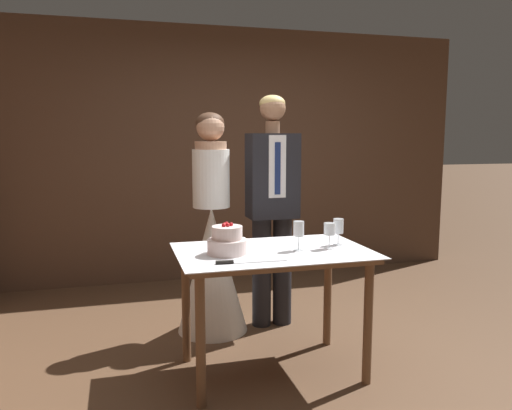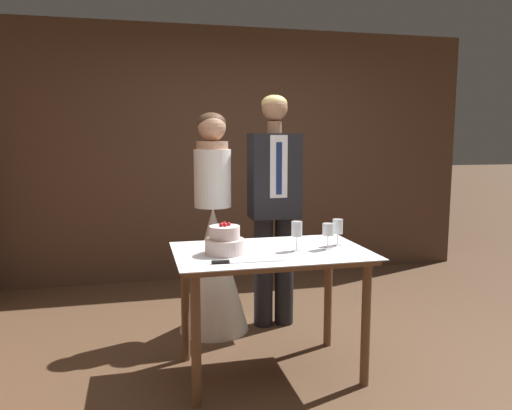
% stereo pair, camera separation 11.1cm
% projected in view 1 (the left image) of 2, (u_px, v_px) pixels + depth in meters
% --- Properties ---
extents(ground_plane, '(40.00, 40.00, 0.00)m').
position_uv_depth(ground_plane, '(304.00, 363.00, 3.33)').
color(ground_plane, brown).
extents(wall_back, '(5.21, 0.12, 2.62)m').
position_uv_depth(wall_back, '(229.00, 155.00, 5.31)').
color(wall_back, '#513828').
rests_on(wall_back, ground_plane).
extents(cake_table, '(1.20, 0.78, 0.80)m').
position_uv_depth(cake_table, '(273.00, 267.00, 3.13)').
color(cake_table, brown).
rests_on(cake_table, ground_plane).
extents(tiered_cake, '(0.24, 0.24, 0.19)m').
position_uv_depth(tiered_cake, '(227.00, 242.00, 3.00)').
color(tiered_cake, beige).
rests_on(tiered_cake, cake_table).
extents(cake_knife, '(0.41, 0.04, 0.02)m').
position_uv_depth(cake_knife, '(238.00, 262.00, 2.79)').
color(cake_knife, silver).
rests_on(cake_knife, cake_table).
extents(wine_glass_near, '(0.07, 0.07, 0.16)m').
position_uv_depth(wine_glass_near, '(329.00, 230.00, 3.14)').
color(wine_glass_near, silver).
rests_on(wine_glass_near, cake_table).
extents(wine_glass_middle, '(0.07, 0.07, 0.17)m').
position_uv_depth(wine_glass_middle, '(338.00, 227.00, 3.25)').
color(wine_glass_middle, silver).
rests_on(wine_glass_middle, cake_table).
extents(wine_glass_far, '(0.07, 0.07, 0.18)m').
position_uv_depth(wine_glass_far, '(299.00, 230.00, 3.09)').
color(wine_glass_far, silver).
rests_on(wine_glass_far, cake_table).
extents(bride, '(0.54, 0.54, 1.68)m').
position_uv_depth(bride, '(212.00, 253.00, 3.83)').
color(bride, white).
rests_on(bride, ground_plane).
extents(groom, '(0.38, 0.25, 1.82)m').
position_uv_depth(groom, '(272.00, 201.00, 3.90)').
color(groom, black).
rests_on(groom, ground_plane).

